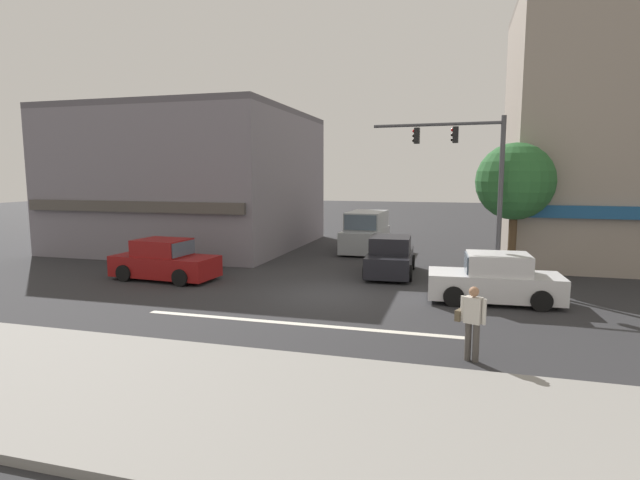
# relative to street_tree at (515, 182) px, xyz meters

# --- Properties ---
(ground_plane) EXTENTS (120.00, 120.00, 0.00)m
(ground_plane) POSITION_rel_street_tree_xyz_m (-6.36, -5.17, -3.78)
(ground_plane) COLOR #2B2B2D
(lane_marking_stripe) EXTENTS (9.00, 0.24, 0.01)m
(lane_marking_stripe) POSITION_rel_street_tree_xyz_m (-6.36, -8.67, -3.78)
(lane_marking_stripe) COLOR silver
(lane_marking_stripe) RESTS_ON ground
(sidewalk_curb) EXTENTS (40.00, 5.00, 0.16)m
(sidewalk_curb) POSITION_rel_street_tree_xyz_m (-6.36, -13.67, -3.70)
(sidewalk_curb) COLOR gray
(sidewalk_curb) RESTS_ON ground
(building_left_block) EXTENTS (12.03, 11.95, 7.54)m
(building_left_block) POSITION_rel_street_tree_xyz_m (-16.73, 4.52, -0.01)
(building_left_block) COLOR slate
(building_left_block) RESTS_ON ground
(street_tree) EXTENTS (3.06, 3.06, 5.33)m
(street_tree) POSITION_rel_street_tree_xyz_m (0.00, 0.00, 0.00)
(street_tree) COLOR #4C3823
(street_tree) RESTS_ON ground
(utility_pole_near_left) EXTENTS (1.40, 0.22, 7.64)m
(utility_pole_near_left) POSITION_rel_street_tree_xyz_m (-14.53, 0.51, 0.19)
(utility_pole_near_left) COLOR brown
(utility_pole_near_left) RESTS_ON ground
(utility_pole_far_right) EXTENTS (1.40, 0.22, 8.40)m
(utility_pole_far_right) POSITION_rel_street_tree_xyz_m (2.44, 2.77, 0.57)
(utility_pole_far_right) COLOR brown
(utility_pole_far_right) RESTS_ON ground
(traffic_light_mast) EXTENTS (4.88, 0.45, 6.20)m
(traffic_light_mast) POSITION_rel_street_tree_xyz_m (-1.63, -1.64, 0.39)
(traffic_light_mast) COLOR #47474C
(traffic_light_mast) RESTS_ON ground
(sedan_parked_curbside) EXTENTS (2.04, 4.18, 1.58)m
(sedan_parked_curbside) POSITION_rel_street_tree_xyz_m (-4.75, -1.09, -3.07)
(sedan_parked_curbside) COLOR black
(sedan_parked_curbside) RESTS_ON ground
(sedan_crossing_rightbound) EXTENTS (4.21, 2.09, 1.58)m
(sedan_crossing_rightbound) POSITION_rel_street_tree_xyz_m (-13.10, -4.45, -3.07)
(sedan_crossing_rightbound) COLOR maroon
(sedan_crossing_rightbound) RESTS_ON ground
(van_waiting_far) EXTENTS (2.14, 4.65, 2.11)m
(van_waiting_far) POSITION_rel_street_tree_xyz_m (-6.86, 4.84, -2.78)
(van_waiting_far) COLOR #999EA3
(van_waiting_far) RESTS_ON ground
(sedan_crossing_center) EXTENTS (4.18, 2.05, 1.58)m
(sedan_crossing_center) POSITION_rel_street_tree_xyz_m (-0.93, -4.71, -3.07)
(sedan_crossing_center) COLOR silver
(sedan_crossing_center) RESTS_ON ground
(pedestrian_foreground_with_bag) EXTENTS (0.66, 0.48, 1.67)m
(pedestrian_foreground_with_bag) POSITION_rel_street_tree_xyz_m (-1.76, -10.23, -2.83)
(pedestrian_foreground_with_bag) COLOR #4C4742
(pedestrian_foreground_with_bag) RESTS_ON ground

